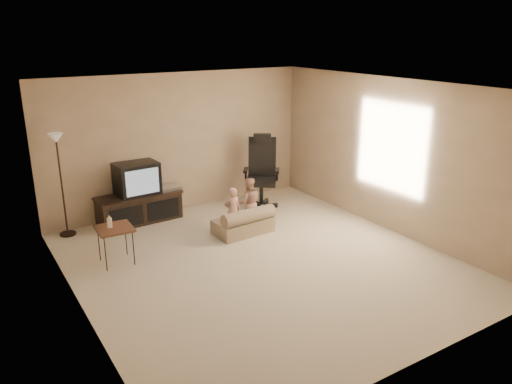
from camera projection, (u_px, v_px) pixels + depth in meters
floor at (261, 262)px, 7.21m from camera, size 5.50×5.50×0.00m
room_shell at (261, 161)px, 6.73m from camera, size 5.50×5.50×5.50m
tv_stand at (139, 198)px, 8.62m from camera, size 1.50×0.61×1.06m
office_chair at (262, 181)px, 9.37m from camera, size 0.87×0.88×1.36m
side_table at (114, 229)px, 7.04m from camera, size 0.51×0.51×0.74m
floor_lamp at (59, 162)px, 7.80m from camera, size 0.26×0.26×1.68m
child_sofa at (245, 223)px, 8.16m from camera, size 0.97×0.58×0.46m
toddler_left at (232, 211)px, 8.14m from camera, size 0.31×0.25×0.78m
toddler_right at (248, 203)px, 8.36m from camera, size 0.48×0.37×0.87m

